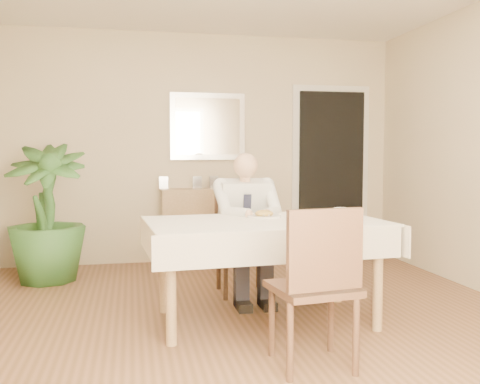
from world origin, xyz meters
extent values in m
plane|color=brown|center=(0.00, 0.00, 0.00)|extent=(5.00, 5.00, 0.00)
cube|color=beige|center=(0.00, 2.50, 1.30)|extent=(4.50, 0.02, 2.60)
cube|color=silver|center=(0.00, -2.48, 1.45)|extent=(1.34, 0.02, 1.44)
cube|color=white|center=(0.00, -2.46, 1.45)|extent=(1.18, 0.02, 1.28)
cube|color=silver|center=(1.55, 2.48, 1.00)|extent=(0.96, 0.03, 2.10)
cube|color=black|center=(1.55, 2.45, 1.00)|extent=(0.80, 0.05, 1.95)
cube|color=silver|center=(0.06, 2.48, 1.55)|extent=(0.86, 0.03, 0.76)
cube|color=white|center=(0.06, 2.46, 1.55)|extent=(0.74, 0.02, 0.64)
cube|color=tan|center=(0.15, 0.16, 0.72)|extent=(1.66, 1.01, 0.04)
cube|color=#F0E3C9|center=(0.15, 0.16, 0.75)|extent=(1.77, 1.12, 0.01)
cube|color=#F0E3C9|center=(0.15, -0.34, 0.64)|extent=(1.70, 0.14, 0.22)
cube|color=#F0E3C9|center=(0.15, 0.66, 0.64)|extent=(1.70, 0.14, 0.22)
cube|color=#F0E3C9|center=(-0.70, 0.16, 0.64)|extent=(0.09, 1.00, 0.22)
cube|color=#F0E3C9|center=(1.00, 0.16, 0.64)|extent=(0.09, 1.00, 0.22)
cylinder|color=tan|center=(-0.57, -0.21, 0.35)|extent=(0.07, 0.07, 0.70)
cylinder|color=tan|center=(0.87, -0.21, 0.35)|extent=(0.07, 0.07, 0.70)
cylinder|color=tan|center=(-0.57, 0.53, 0.35)|extent=(0.07, 0.07, 0.70)
cylinder|color=tan|center=(0.87, 0.53, 0.35)|extent=(0.07, 0.07, 0.70)
cube|color=#3C2518|center=(0.15, 0.96, 0.45)|extent=(0.49, 0.49, 0.04)
cube|color=#3C2518|center=(0.15, 1.15, 0.71)|extent=(0.44, 0.09, 0.44)
cylinder|color=#3C2518|center=(-0.04, 0.77, 0.22)|extent=(0.04, 0.04, 0.43)
cylinder|color=#3C2518|center=(0.34, 0.77, 0.22)|extent=(0.04, 0.04, 0.43)
cylinder|color=#3C2518|center=(-0.04, 1.14, 0.22)|extent=(0.04, 0.04, 0.43)
cylinder|color=#3C2518|center=(0.34, 1.14, 0.22)|extent=(0.04, 0.04, 0.43)
cube|color=#3C2518|center=(0.21, -0.71, 0.46)|extent=(0.50, 0.50, 0.04)
cube|color=#3C2518|center=(0.21, -0.91, 0.72)|extent=(0.45, 0.10, 0.45)
cylinder|color=#3C2518|center=(0.02, -0.90, 0.22)|extent=(0.04, 0.04, 0.44)
cylinder|color=#3C2518|center=(0.41, -0.90, 0.22)|extent=(0.04, 0.04, 0.44)
cylinder|color=#3C2518|center=(0.02, -0.52, 0.22)|extent=(0.04, 0.04, 0.44)
cylinder|color=#3C2518|center=(0.41, -0.52, 0.22)|extent=(0.04, 0.04, 0.44)
cube|color=silver|center=(0.15, 0.92, 0.75)|extent=(0.42, 0.31, 0.55)
cube|color=black|center=(0.15, 0.79, 0.72)|extent=(0.07, 0.08, 0.36)
cylinder|color=tan|center=(0.15, 0.87, 1.03)|extent=(0.09, 0.09, 0.08)
sphere|color=tan|center=(0.15, 0.85, 1.14)|extent=(0.21, 0.21, 0.21)
cube|color=black|center=(0.05, 0.72, 0.52)|extent=(0.13, 0.42, 0.13)
cube|color=black|center=(0.25, 0.72, 0.52)|extent=(0.13, 0.42, 0.13)
cube|color=black|center=(0.05, 0.54, 0.23)|extent=(0.11, 0.12, 0.45)
cube|color=black|center=(0.25, 0.54, 0.23)|extent=(0.11, 0.12, 0.45)
cube|color=black|center=(0.05, 0.48, 0.04)|extent=(0.11, 0.26, 0.07)
cube|color=black|center=(0.25, 0.48, 0.04)|extent=(0.11, 0.26, 0.07)
cylinder|color=white|center=(0.19, 0.33, 0.76)|extent=(0.26, 0.26, 0.02)
ellipsoid|color=olive|center=(0.19, 0.33, 0.78)|extent=(0.14, 0.14, 0.06)
cylinder|color=silver|center=(0.23, 0.27, 0.78)|extent=(0.01, 0.13, 0.01)
cylinder|color=silver|center=(0.15, 0.27, 0.78)|extent=(0.01, 0.13, 0.01)
imported|color=white|center=(0.67, -0.02, 0.80)|extent=(0.14, 0.14, 0.10)
cube|color=tan|center=(0.06, 2.32, 0.42)|extent=(1.08, 0.44, 0.85)
cube|color=silver|center=(-0.46, 2.37, 0.92)|extent=(0.10, 0.02, 0.14)
cube|color=silver|center=(-0.08, 2.38, 0.92)|extent=(0.10, 0.02, 0.14)
cube|color=silver|center=(0.11, 2.40, 0.92)|extent=(0.10, 0.02, 0.14)
imported|color=#274E1E|center=(-1.62, 1.78, 0.67)|extent=(0.78, 0.78, 1.34)
camera|label=1|loc=(-0.81, -3.62, 1.25)|focal=40.00mm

